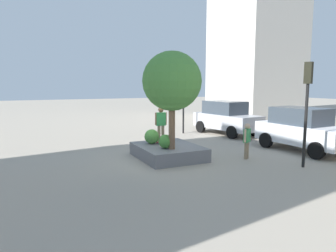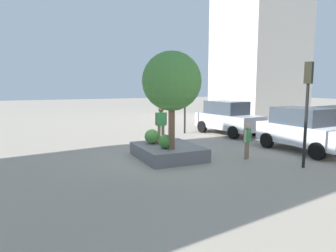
{
  "view_description": "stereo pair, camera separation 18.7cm",
  "coord_description": "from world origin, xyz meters",
  "px_view_note": "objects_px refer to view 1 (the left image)",
  "views": [
    {
      "loc": [
        12.25,
        -5.57,
        3.36
      ],
      "look_at": [
        -0.43,
        0.4,
        1.48
      ],
      "focal_mm": 33.32,
      "sensor_mm": 36.0,
      "label": 1
    },
    {
      "loc": [
        12.32,
        -5.41,
        3.36
      ],
      "look_at": [
        -0.43,
        0.4,
        1.48
      ],
      "focal_mm": 33.32,
      "sensor_mm": 36.0,
      "label": 2
    }
  ],
  "objects_px": {
    "skateboarder": "(161,122)",
    "sedan_parked": "(226,117)",
    "passerby_with_bag": "(247,138)",
    "police_car": "(302,129)",
    "traffic_light_median": "(183,91)",
    "skateboard": "(161,142)",
    "plaza_tree": "(172,81)",
    "planter_ledge": "(168,152)",
    "traffic_light_corner": "(307,96)"
  },
  "relations": [
    {
      "from": "police_car",
      "to": "traffic_light_median",
      "type": "xyz_separation_m",
      "value": [
        -7.61,
        -2.75,
        1.8
      ]
    },
    {
      "from": "skateboard",
      "to": "passerby_with_bag",
      "type": "distance_m",
      "value": 3.96
    },
    {
      "from": "police_car",
      "to": "skateboarder",
      "type": "bearing_deg",
      "value": -106.71
    },
    {
      "from": "planter_ledge",
      "to": "traffic_light_median",
      "type": "distance_m",
      "value": 7.8
    },
    {
      "from": "plaza_tree",
      "to": "skateboarder",
      "type": "relative_size",
      "value": 2.52
    },
    {
      "from": "plaza_tree",
      "to": "skateboard",
      "type": "relative_size",
      "value": 5.06
    },
    {
      "from": "skateboarder",
      "to": "traffic_light_corner",
      "type": "distance_m",
      "value": 6.36
    },
    {
      "from": "plaza_tree",
      "to": "traffic_light_median",
      "type": "xyz_separation_m",
      "value": [
        -6.89,
        4.23,
        -0.56
      ]
    },
    {
      "from": "skateboarder",
      "to": "traffic_light_median",
      "type": "bearing_deg",
      "value": 143.22
    },
    {
      "from": "sedan_parked",
      "to": "police_car",
      "type": "xyz_separation_m",
      "value": [
        6.06,
        0.29,
        -0.02
      ]
    },
    {
      "from": "skateboard",
      "to": "traffic_light_median",
      "type": "xyz_separation_m",
      "value": [
        -5.54,
        4.14,
        2.28
      ]
    },
    {
      "from": "skateboarder",
      "to": "passerby_with_bag",
      "type": "height_order",
      "value": "skateboarder"
    },
    {
      "from": "skateboarder",
      "to": "traffic_light_corner",
      "type": "relative_size",
      "value": 0.39
    },
    {
      "from": "planter_ledge",
      "to": "traffic_light_corner",
      "type": "relative_size",
      "value": 0.76
    },
    {
      "from": "traffic_light_corner",
      "to": "traffic_light_median",
      "type": "xyz_separation_m",
      "value": [
        -9.93,
        -0.27,
        0.02
      ]
    },
    {
      "from": "skateboard",
      "to": "traffic_light_corner",
      "type": "bearing_deg",
      "value": 45.16
    },
    {
      "from": "sedan_parked",
      "to": "police_car",
      "type": "relative_size",
      "value": 1.04
    },
    {
      "from": "police_car",
      "to": "traffic_light_median",
      "type": "height_order",
      "value": "traffic_light_median"
    },
    {
      "from": "skateboard",
      "to": "traffic_light_median",
      "type": "relative_size",
      "value": 0.19
    },
    {
      "from": "plaza_tree",
      "to": "skateboard",
      "type": "xyz_separation_m",
      "value": [
        -1.35,
        0.08,
        -2.84
      ]
    },
    {
      "from": "planter_ledge",
      "to": "plaza_tree",
      "type": "height_order",
      "value": "plaza_tree"
    },
    {
      "from": "traffic_light_median",
      "to": "planter_ledge",
      "type": "bearing_deg",
      "value": -33.46
    },
    {
      "from": "skateboard",
      "to": "skateboarder",
      "type": "bearing_deg",
      "value": -20.56
    },
    {
      "from": "sedan_parked",
      "to": "passerby_with_bag",
      "type": "height_order",
      "value": "sedan_parked"
    },
    {
      "from": "passerby_with_bag",
      "to": "planter_ledge",
      "type": "bearing_deg",
      "value": -118.07
    },
    {
      "from": "traffic_light_corner",
      "to": "police_car",
      "type": "bearing_deg",
      "value": 133.13
    },
    {
      "from": "skateboard",
      "to": "traffic_light_corner",
      "type": "height_order",
      "value": "traffic_light_corner"
    },
    {
      "from": "plaza_tree",
      "to": "traffic_light_median",
      "type": "height_order",
      "value": "plaza_tree"
    },
    {
      "from": "skateboarder",
      "to": "traffic_light_corner",
      "type": "bearing_deg",
      "value": 45.16
    },
    {
      "from": "plaza_tree",
      "to": "skateboard",
      "type": "height_order",
      "value": "plaza_tree"
    },
    {
      "from": "skateboard",
      "to": "traffic_light_corner",
      "type": "distance_m",
      "value": 6.63
    },
    {
      "from": "traffic_light_corner",
      "to": "passerby_with_bag",
      "type": "bearing_deg",
      "value": -151.1
    },
    {
      "from": "sedan_parked",
      "to": "passerby_with_bag",
      "type": "bearing_deg",
      "value": -28.25
    },
    {
      "from": "skateboarder",
      "to": "sedan_parked",
      "type": "distance_m",
      "value": 7.73
    },
    {
      "from": "traffic_light_corner",
      "to": "passerby_with_bag",
      "type": "xyz_separation_m",
      "value": [
        -2.13,
        -1.18,
        -1.96
      ]
    },
    {
      "from": "skateboarder",
      "to": "traffic_light_median",
      "type": "height_order",
      "value": "traffic_light_median"
    },
    {
      "from": "passerby_with_bag",
      "to": "traffic_light_corner",
      "type": "bearing_deg",
      "value": 28.9
    },
    {
      "from": "skateboard",
      "to": "traffic_light_median",
      "type": "distance_m",
      "value": 7.29
    },
    {
      "from": "police_car",
      "to": "traffic_light_median",
      "type": "bearing_deg",
      "value": -160.12
    },
    {
      "from": "planter_ledge",
      "to": "skateboard",
      "type": "height_order",
      "value": "skateboard"
    },
    {
      "from": "planter_ledge",
      "to": "traffic_light_corner",
      "type": "distance_m",
      "value": 6.32
    },
    {
      "from": "skateboard",
      "to": "plaza_tree",
      "type": "bearing_deg",
      "value": -3.55
    },
    {
      "from": "plaza_tree",
      "to": "traffic_light_corner",
      "type": "relative_size",
      "value": 0.99
    },
    {
      "from": "skateboarder",
      "to": "traffic_light_median",
      "type": "relative_size",
      "value": 0.39
    },
    {
      "from": "sedan_parked",
      "to": "passerby_with_bag",
      "type": "distance_m",
      "value": 7.1
    },
    {
      "from": "skateboarder",
      "to": "planter_ledge",
      "type": "bearing_deg",
      "value": 9.14
    },
    {
      "from": "skateboarder",
      "to": "sedan_parked",
      "type": "height_order",
      "value": "skateboarder"
    },
    {
      "from": "sedan_parked",
      "to": "traffic_light_median",
      "type": "relative_size",
      "value": 1.18
    },
    {
      "from": "plaza_tree",
      "to": "traffic_light_median",
      "type": "bearing_deg",
      "value": 148.47
    },
    {
      "from": "plaza_tree",
      "to": "traffic_light_median",
      "type": "distance_m",
      "value": 8.1
    }
  ]
}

